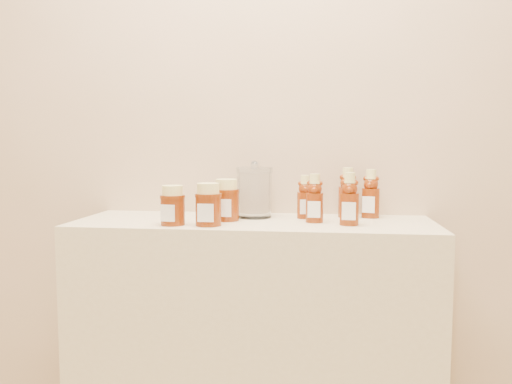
% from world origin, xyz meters
% --- Properties ---
extents(wall_back, '(3.50, 0.02, 2.70)m').
position_xyz_m(wall_back, '(0.00, 1.75, 1.35)').
color(wall_back, tan).
rests_on(wall_back, ground).
extents(display_table, '(1.20, 0.40, 0.90)m').
position_xyz_m(display_table, '(0.00, 1.55, 0.45)').
color(display_table, beige).
rests_on(display_table, ground).
extents(bear_bottle_back_left, '(0.06, 0.06, 0.17)m').
position_xyz_m(bear_bottle_back_left, '(0.17, 1.63, 0.98)').
color(bear_bottle_back_left, '#5F1E07').
rests_on(bear_bottle_back_left, display_table).
extents(bear_bottle_back_mid, '(0.07, 0.07, 0.20)m').
position_xyz_m(bear_bottle_back_mid, '(0.32, 1.68, 1.00)').
color(bear_bottle_back_mid, '#5F1E07').
rests_on(bear_bottle_back_mid, display_table).
extents(bear_bottle_back_right, '(0.08, 0.08, 0.19)m').
position_xyz_m(bear_bottle_back_right, '(0.40, 1.68, 1.00)').
color(bear_bottle_back_right, '#5F1E07').
rests_on(bear_bottle_back_right, display_table).
extents(bear_bottle_front_left, '(0.06, 0.06, 0.18)m').
position_xyz_m(bear_bottle_front_left, '(0.20, 1.54, 0.99)').
color(bear_bottle_front_left, '#5F1E07').
rests_on(bear_bottle_front_left, display_table).
extents(bear_bottle_front_right, '(0.07, 0.07, 0.19)m').
position_xyz_m(bear_bottle_front_right, '(0.31, 1.50, 0.99)').
color(bear_bottle_front_right, '#5F1E07').
rests_on(bear_bottle_front_right, display_table).
extents(honey_jar_left, '(0.09, 0.09, 0.13)m').
position_xyz_m(honey_jar_left, '(-0.24, 1.43, 0.96)').
color(honey_jar_left, '#5F1E07').
rests_on(honey_jar_left, display_table).
extents(honey_jar_back, '(0.09, 0.09, 0.14)m').
position_xyz_m(honey_jar_back, '(-0.09, 1.55, 0.97)').
color(honey_jar_back, '#5F1E07').
rests_on(honey_jar_back, display_table).
extents(honey_jar_front, '(0.09, 0.09, 0.13)m').
position_xyz_m(honey_jar_front, '(-0.13, 1.43, 0.97)').
color(honey_jar_front, '#5F1E07').
rests_on(honey_jar_front, display_table).
extents(glass_canister, '(0.15, 0.15, 0.19)m').
position_xyz_m(glass_canister, '(-0.01, 1.63, 1.00)').
color(glass_canister, white).
rests_on(glass_canister, display_table).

